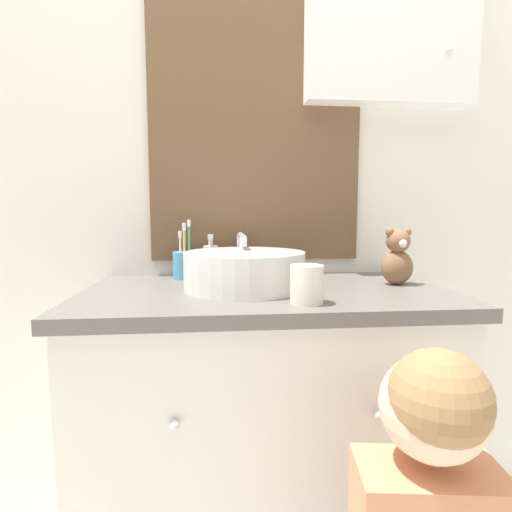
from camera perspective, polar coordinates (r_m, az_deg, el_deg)
The scene contains 7 objects.
wall_back at distance 1.44m, azimuth 1.09°, elevation 14.53°, with size 3.20×0.18×2.50m.
vanity_counter at distance 1.29m, azimuth 1.24°, elevation -23.99°, with size 1.02×0.57×0.87m.
sink_basin at distance 1.14m, azimuth -1.60°, elevation -1.90°, with size 0.34×0.40×0.15m.
toothbrush_holder at distance 1.33m, azimuth -10.20°, elevation -1.04°, with size 0.07×0.07×0.19m.
soap_dispenser at distance 1.33m, azimuth -6.47°, elevation -0.71°, with size 0.05×0.05×0.15m.
teddy_bear at distance 1.27m, azimuth 19.56°, elevation -0.24°, with size 0.09×0.08×0.17m.
drinking_cup at distance 0.96m, azimuth 7.25°, elevation -4.04°, with size 0.08×0.08×0.09m, color silver.
Camera 1 is at (-0.13, -0.79, 1.09)m, focal length 28.00 mm.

